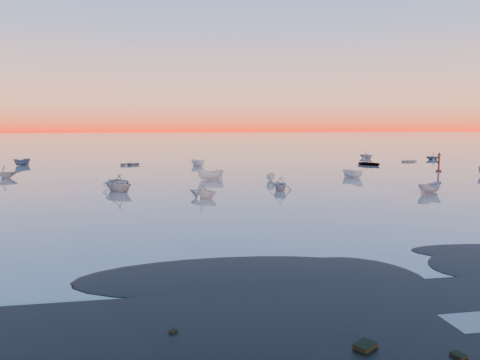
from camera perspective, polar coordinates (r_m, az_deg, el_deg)
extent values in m
plane|color=slate|center=(124.07, -7.76, 3.20)|extent=(600.00, 600.00, 0.00)
imported|color=gray|center=(62.39, -14.49, -0.54)|extent=(4.88, 3.73, 1.13)
imported|color=gray|center=(57.20, 22.11, -1.49)|extent=(2.77, 3.95, 1.26)
imported|color=gray|center=(55.36, 4.91, -1.27)|extent=(3.67, 1.79, 1.26)
cylinder|color=#4C1810|center=(83.72, 23.04, 1.00)|extent=(0.93, 0.93, 0.31)
cylinder|color=#4C1810|center=(83.61, 23.08, 1.88)|extent=(0.33, 0.33, 2.69)
cone|color=#4C1810|center=(83.50, 23.13, 2.98)|extent=(0.62, 0.62, 0.52)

